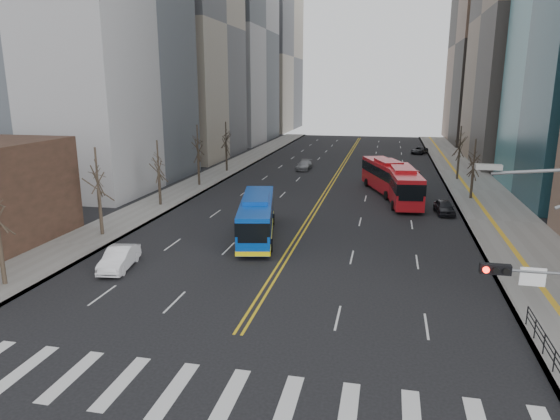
% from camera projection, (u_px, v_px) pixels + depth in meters
% --- Properties ---
extents(ground, '(220.00, 220.00, 0.00)m').
position_uv_depth(ground, '(201.00, 394.00, 20.16)').
color(ground, black).
extents(sidewalk_right, '(7.00, 130.00, 0.15)m').
position_uv_depth(sidewalk_right, '(477.00, 190.00, 59.20)').
color(sidewalk_right, gray).
rests_on(sidewalk_right, ground).
extents(sidewalk_left, '(5.00, 130.00, 0.15)m').
position_uv_depth(sidewalk_left, '(207.00, 179.00, 66.22)').
color(sidewalk_left, gray).
rests_on(sidewalk_left, ground).
extents(crosswalk, '(26.70, 4.00, 0.01)m').
position_uv_depth(crosswalk, '(201.00, 393.00, 20.16)').
color(crosswalk, silver).
rests_on(crosswalk, ground).
extents(centerline, '(0.55, 100.00, 0.01)m').
position_uv_depth(centerline, '(339.00, 172.00, 72.31)').
color(centerline, gold).
rests_on(centerline, ground).
extents(office_towers, '(83.00, 134.00, 58.00)m').
position_uv_depth(office_towers, '(352.00, 10.00, 79.33)').
color(office_towers, '#9C9B9E').
rests_on(office_towers, ground).
extents(pedestrian_railing, '(0.06, 6.06, 1.02)m').
position_uv_depth(pedestrian_railing, '(544.00, 341.00, 22.70)').
color(pedestrian_railing, black).
rests_on(pedestrian_railing, sidewalk_right).
extents(street_trees, '(35.20, 47.20, 7.60)m').
position_uv_depth(street_trees, '(253.00, 156.00, 53.23)').
color(street_trees, black).
rests_on(street_trees, ground).
extents(blue_bus, '(4.87, 12.03, 3.43)m').
position_uv_depth(blue_bus, '(257.00, 216.00, 40.64)').
color(blue_bus, '#0B42AE').
rests_on(blue_bus, ground).
extents(red_bus_near, '(4.13, 12.17, 3.77)m').
position_uv_depth(red_bus_near, '(402.00, 183.00, 52.97)').
color(red_bus_near, red).
rests_on(red_bus_near, ground).
extents(red_bus_far, '(6.52, 12.28, 3.79)m').
position_uv_depth(red_bus_far, '(388.00, 175.00, 57.81)').
color(red_bus_far, red).
rests_on(red_bus_far, ground).
extents(car_white, '(2.31, 4.72, 1.49)m').
position_uv_depth(car_white, '(119.00, 258.00, 33.80)').
color(car_white, silver).
rests_on(car_white, ground).
extents(car_dark_mid, '(2.00, 4.15, 1.37)m').
position_uv_depth(car_dark_mid, '(444.00, 207.00, 48.38)').
color(car_dark_mid, black).
rests_on(car_dark_mid, ground).
extents(car_silver, '(2.02, 4.69, 1.34)m').
position_uv_depth(car_silver, '(304.00, 165.00, 74.12)').
color(car_silver, gray).
rests_on(car_silver, ground).
extents(car_dark_far, '(3.64, 4.98, 1.26)m').
position_uv_depth(car_dark_far, '(419.00, 150.00, 91.77)').
color(car_dark_far, black).
rests_on(car_dark_far, ground).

